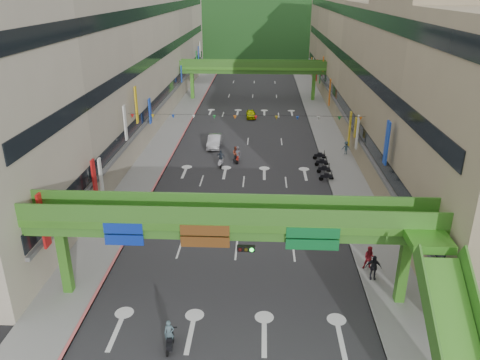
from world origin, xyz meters
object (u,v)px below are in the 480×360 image
Objects in this scene: overpass_near at (245,233)px; scooter_rider_mid at (236,154)px; car_yellow at (251,114)px; pedestrian_red at (369,260)px; scooter_rider_near at (170,336)px; car_silver at (215,141)px.

scooter_rider_mid is at bearing 94.51° from overpass_near.
car_yellow is at bearing 86.59° from scooter_rider_mid.
car_yellow is at bearing 109.54° from pedestrian_red.
pedestrian_red is (9.73, -42.49, 0.29)m from car_yellow.
pedestrian_red is at bearing -63.68° from scooter_rider_mid.
scooter_rider_near is 15.59m from pedestrian_red.
overpass_near is 7.41m from scooter_rider_near.
car_silver is 31.16m from pedestrian_red.
car_yellow is (4.29, 14.66, -0.15)m from car_silver.
scooter_rider_near is 0.53× the size of car_yellow.
scooter_rider_mid is 1.10× the size of pedestrian_red.
car_silver is 15.28m from car_yellow.
pedestrian_red reaches higher than car_silver.
pedestrian_red is (10.95, -22.13, -0.12)m from scooter_rider_mid.
overpass_near is 14.67× the size of scooter_rider_near.
scooter_rider_near is 51.23m from car_yellow.
car_silver is at bearing 118.37° from scooter_rider_mid.
overpass_near is at bearing -92.27° from car_yellow.
scooter_rider_near is 0.41× the size of car_silver.
overpass_near is 32.79m from car_silver.
car_silver is (-3.08, 5.70, -0.26)m from scooter_rider_mid.
scooter_rider_near reaches higher than car_yellow.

